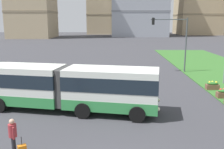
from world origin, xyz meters
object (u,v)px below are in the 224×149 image
flower_planter_4 (224,93)px  flower_planter_5 (212,85)px  pedestrian_crossing (13,135)px  traffic_light_far_right (175,35)px  articulated_bus (70,87)px

flower_planter_4 → flower_planter_5: same height
pedestrian_crossing → traffic_light_far_right: 22.66m
flower_planter_4 → traffic_light_far_right: traffic_light_far_right is taller
pedestrian_crossing → flower_planter_5: 17.34m
pedestrian_crossing → flower_planter_4: 15.83m
articulated_bus → flower_planter_4: size_ratio=10.96×
pedestrian_crossing → flower_planter_4: size_ratio=1.58×
pedestrian_crossing → flower_planter_4: pedestrian_crossing is taller
articulated_bus → traffic_light_far_right: bearing=53.8°
articulated_bus → pedestrian_crossing: (-1.52, -5.95, -0.65)m
pedestrian_crossing → flower_planter_5: size_ratio=1.58×
flower_planter_5 → pedestrian_crossing: bearing=-139.0°
flower_planter_5 → traffic_light_far_right: 9.07m
flower_planter_4 → flower_planter_5: 2.47m
pedestrian_crossing → flower_planter_4: (13.09, 8.89, -0.58)m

